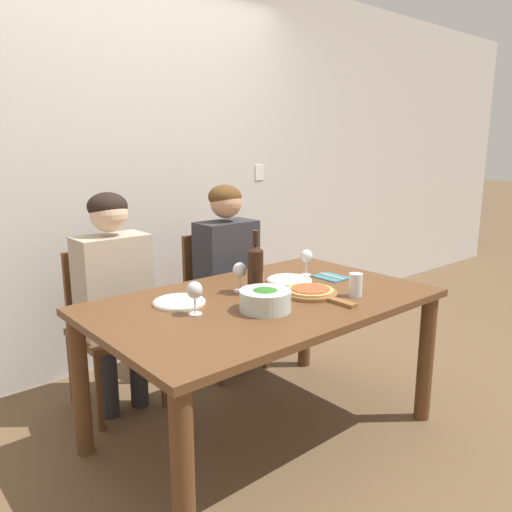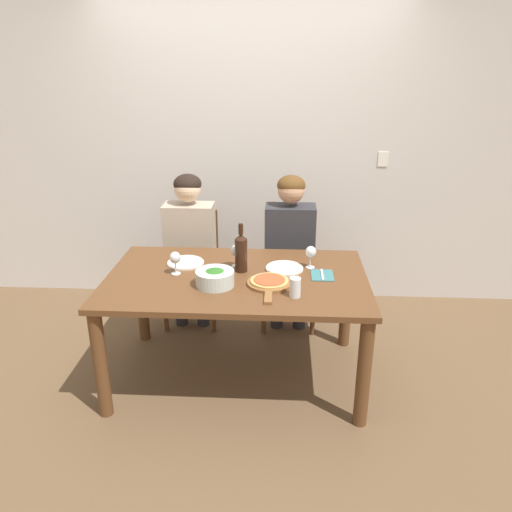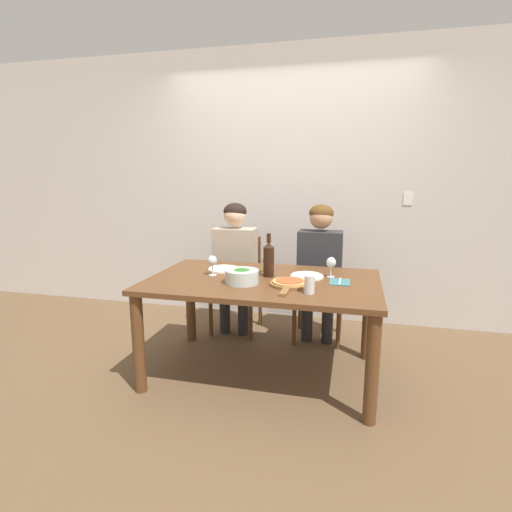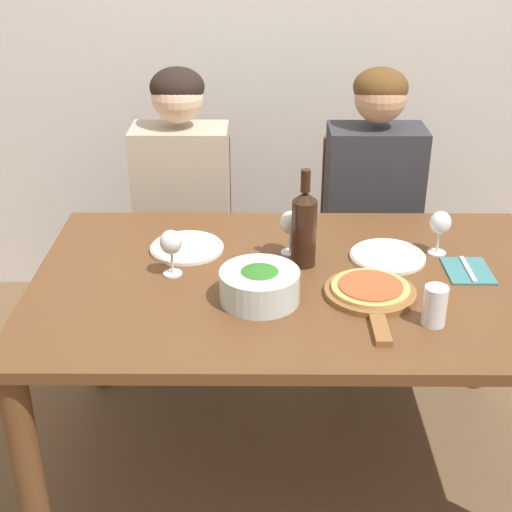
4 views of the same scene
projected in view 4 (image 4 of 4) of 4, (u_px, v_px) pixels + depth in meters
The scene contains 17 objects.
ground_plane at pixel (292, 458), 2.55m from camera, with size 40.00×40.00×0.00m, color brown.
back_wall at pixel (287, 11), 3.13m from camera, with size 10.00×0.06×2.70m.
dining_table at pixel (296, 307), 2.26m from camera, with size 1.65×1.01×0.74m.
chair_left at pixel (187, 235), 3.08m from camera, with size 0.42×0.42×0.89m.
chair_right at pixel (366, 236), 3.08m from camera, with size 0.42×0.42×0.89m.
person_woman at pixel (182, 190), 2.87m from camera, with size 0.47×0.51×1.22m.
person_man at pixel (374, 191), 2.87m from camera, with size 0.47×0.51×1.22m.
wine_bottle at pixel (304, 227), 2.24m from camera, with size 0.08×0.08×0.32m.
broccoli_bowl at pixel (260, 285), 2.07m from camera, with size 0.24×0.24×0.10m.
dinner_plate_left at pixel (187, 247), 2.39m from camera, with size 0.25×0.25×0.02m.
dinner_plate_right at pixel (388, 256), 2.33m from camera, with size 0.25×0.25×0.02m.
pizza_on_board at pixel (371, 292), 2.10m from camera, with size 0.27×0.41×0.04m.
wine_glass_left at pixel (171, 244), 2.19m from camera, with size 0.07×0.07×0.15m.
wine_glass_right at pixel (440, 225), 2.32m from camera, with size 0.07×0.07×0.15m.
wine_glass_centre at pixel (290, 225), 2.32m from camera, with size 0.07×0.07×0.15m.
water_tumbler at pixel (435, 306), 1.95m from camera, with size 0.07×0.07×0.12m.
fork_on_napkin at pixel (468, 270), 2.25m from camera, with size 0.14×0.18×0.01m.
Camera 4 is at (-0.12, -1.95, 1.79)m, focal length 50.00 mm.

